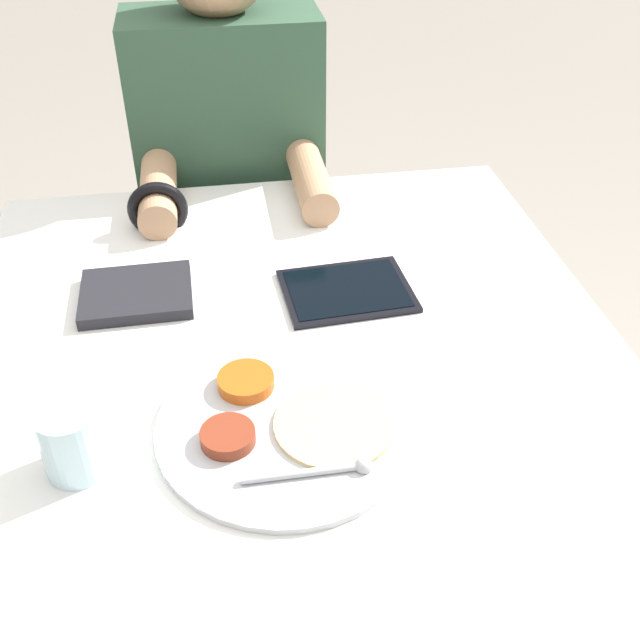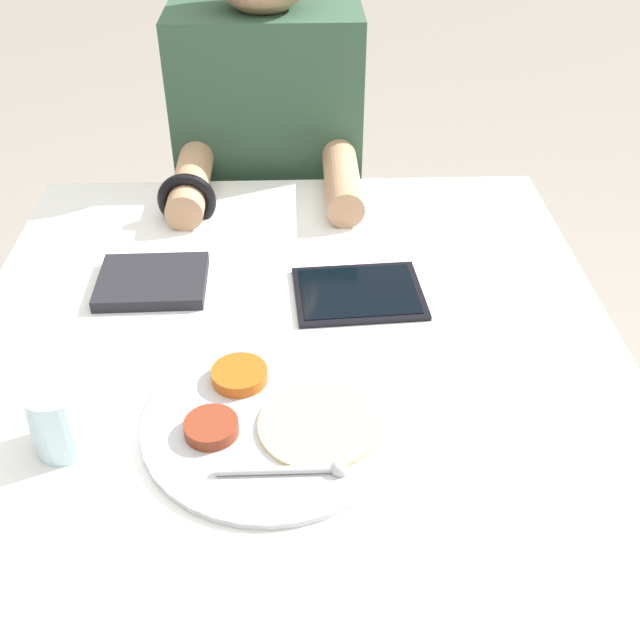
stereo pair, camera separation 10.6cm
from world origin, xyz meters
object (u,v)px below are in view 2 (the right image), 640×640
at_px(red_notebook, 153,282).
at_px(tablet_device, 358,293).
at_px(drinking_glass, 60,417).
at_px(thali_tray, 271,419).
at_px(person_diner, 272,214).

bearing_deg(red_notebook, tablet_device, -6.36).
distance_m(tablet_device, drinking_glass, 0.50).
height_order(thali_tray, red_notebook, thali_tray).
height_order(red_notebook, tablet_device, red_notebook).
height_order(person_diner, drinking_glass, person_diner).
bearing_deg(person_diner, thali_tray, -88.70).
bearing_deg(tablet_device, red_notebook, 173.64).
xyz_separation_m(tablet_device, person_diner, (-0.15, 0.55, -0.16)).
relative_size(red_notebook, person_diner, 0.14).
bearing_deg(thali_tray, tablet_device, 64.62).
height_order(tablet_device, drinking_glass, drinking_glass).
distance_m(thali_tray, tablet_device, 0.32).
relative_size(tablet_device, person_diner, 0.17).
relative_size(tablet_device, drinking_glass, 2.29).
bearing_deg(thali_tray, person_diner, 91.30).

